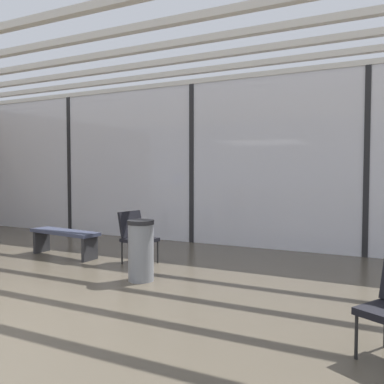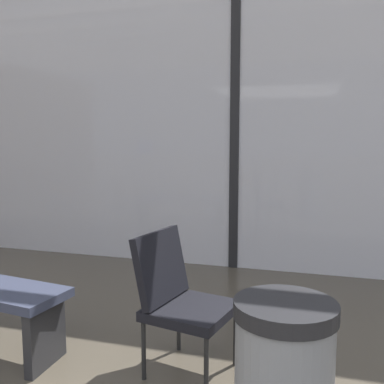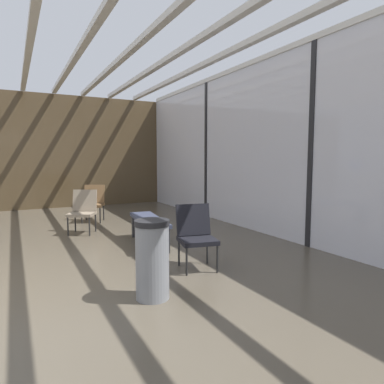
{
  "view_description": "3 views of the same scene",
  "coord_description": "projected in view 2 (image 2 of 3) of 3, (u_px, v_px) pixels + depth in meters",
  "views": [
    {
      "loc": [
        4.03,
        -2.8,
        1.53
      ],
      "look_at": [
        0.46,
        4.26,
        1.15
      ],
      "focal_mm": 38.48,
      "sensor_mm": 36.0,
      "label": 1
    },
    {
      "loc": [
        0.89,
        0.49,
        1.44
      ],
      "look_at": [
        -0.66,
        5.74,
        0.77
      ],
      "focal_mm": 39.94,
      "sensor_mm": 36.0,
      "label": 2
    },
    {
      "loc": [
        4.14,
        0.73,
        1.51
      ],
      "look_at": [
        -1.86,
        3.88,
        0.84
      ],
      "focal_mm": 31.82,
      "sensor_mm": 36.0,
      "label": 3
    }
  ],
  "objects": [
    {
      "name": "glass_curtain_wall",
      "position": [
        235.0,
        115.0,
        4.7
      ],
      "size": [
        14.0,
        0.08,
        3.42
      ],
      "primitive_type": "cube",
      "color": "silver",
      "rests_on": "ground"
    },
    {
      "name": "parked_airplane",
      "position": [
        294.0,
        106.0,
        9.73
      ],
      "size": [
        11.92,
        4.43,
        4.43
      ],
      "color": "#B2BCD6",
      "rests_on": "ground"
    },
    {
      "name": "window_mullion_1",
      "position": [
        235.0,
        115.0,
        4.7
      ],
      "size": [
        0.1,
        0.12,
        3.42
      ],
      "primitive_type": "cube",
      "color": "black",
      "rests_on": "ground"
    },
    {
      "name": "lounge_chair_2",
      "position": [
        178.0,
        293.0,
        2.65
      ],
      "size": [
        0.61,
        0.58,
        0.87
      ],
      "rotation": [
        0.0,
        0.0,
        1.36
      ],
      "color": "black",
      "rests_on": "ground"
    }
  ]
}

